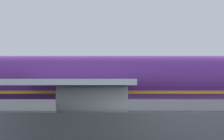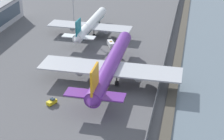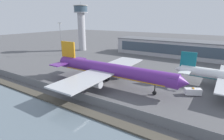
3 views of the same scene
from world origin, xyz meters
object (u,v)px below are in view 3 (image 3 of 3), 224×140
(ops_van, at_px, (193,91))
(baggage_tug, at_px, (93,67))
(control_tower, at_px, (81,23))
(apron_light_mast_apron_east, at_px, (61,37))
(cargo_jet_purple, at_px, (109,70))

(ops_van, bearing_deg, baggage_tug, 171.18)
(control_tower, bearing_deg, apron_light_mast_apron_east, -87.56)
(baggage_tug, height_order, ops_van, ops_van)
(cargo_jet_purple, distance_m, apron_light_mast_apron_east, 65.12)
(control_tower, bearing_deg, baggage_tug, -42.81)
(cargo_jet_purple, distance_m, baggage_tug, 23.74)
(control_tower, bearing_deg, ops_van, -27.00)
(ops_van, relative_size, apron_light_mast_apron_east, 0.26)
(cargo_jet_purple, xyz_separation_m, baggage_tug, (-18.54, 13.98, -4.94))
(apron_light_mast_apron_east, bearing_deg, control_tower, 92.44)
(ops_van, bearing_deg, cargo_jet_purple, -167.02)
(control_tower, xyz_separation_m, apron_light_mast_apron_east, (0.94, -22.05, -8.46))
(ops_van, relative_size, control_tower, 0.16)
(baggage_tug, bearing_deg, apron_light_mast_apron_east, 158.82)
(cargo_jet_purple, relative_size, ops_van, 9.79)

